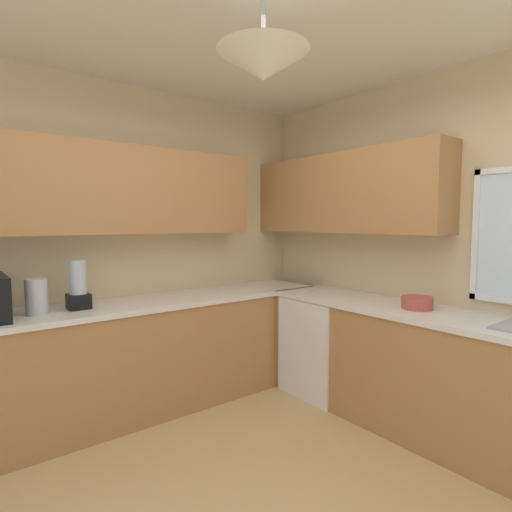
{
  "coord_description": "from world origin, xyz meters",
  "views": [
    {
      "loc": [
        1.54,
        -1.25,
        1.54
      ],
      "look_at": [
        -0.73,
        0.53,
        1.31
      ],
      "focal_mm": 28.71,
      "sensor_mm": 36.0,
      "label": 1
    }
  ],
  "objects_px": {
    "dishwasher": "(325,345)",
    "kettle": "(36,297)",
    "blender_appliance": "(78,287)",
    "bowl": "(417,303)"
  },
  "relations": [
    {
      "from": "dishwasher",
      "to": "blender_appliance",
      "type": "relative_size",
      "value": 2.4
    },
    {
      "from": "dishwasher",
      "to": "kettle",
      "type": "bearing_deg",
      "value": -106.14
    },
    {
      "from": "kettle",
      "to": "blender_appliance",
      "type": "bearing_deg",
      "value": 94.11
    },
    {
      "from": "dishwasher",
      "to": "bowl",
      "type": "bearing_deg",
      "value": 1.97
    },
    {
      "from": "dishwasher",
      "to": "bowl",
      "type": "relative_size",
      "value": 3.88
    },
    {
      "from": "bowl",
      "to": "dishwasher",
      "type": "bearing_deg",
      "value": -178.03
    },
    {
      "from": "kettle",
      "to": "blender_appliance",
      "type": "distance_m",
      "value": 0.28
    },
    {
      "from": "kettle",
      "to": "bowl",
      "type": "xyz_separation_m",
      "value": [
        1.51,
        2.24,
        -0.08
      ]
    },
    {
      "from": "dishwasher",
      "to": "blender_appliance",
      "type": "height_order",
      "value": "blender_appliance"
    },
    {
      "from": "blender_appliance",
      "to": "dishwasher",
      "type": "bearing_deg",
      "value": 71.15
    }
  ]
}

